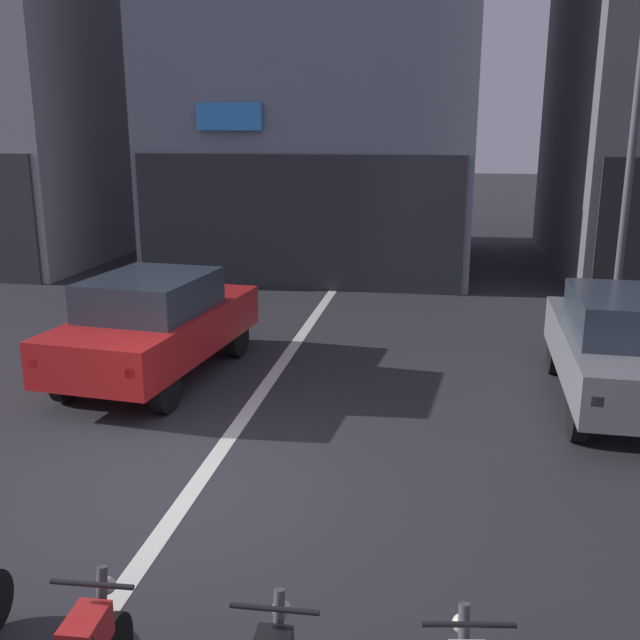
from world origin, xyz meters
TOP-DOWN VIEW (x-y plane):
  - ground_plane at (0.00, 0.00)m, footprint 120.00×120.00m
  - lane_centre_line at (0.00, 6.00)m, footprint 0.20×18.00m
  - car_red_crossing_near at (-1.73, 3.32)m, footprint 2.17×4.26m
  - car_grey_parked_kerbside at (5.09, 3.21)m, footprint 1.90×4.16m
  - street_lamp at (5.74, 6.90)m, footprint 0.36×0.36m

SIDE VIEW (x-z plane):
  - ground_plane at x=0.00m, z-range 0.00..0.00m
  - lane_centre_line at x=0.00m, z-range 0.00..0.01m
  - car_red_crossing_near at x=-1.73m, z-range 0.07..1.71m
  - car_grey_parked_kerbside at x=5.09m, z-range 0.07..1.71m
  - street_lamp at x=5.74m, z-range 0.75..7.91m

